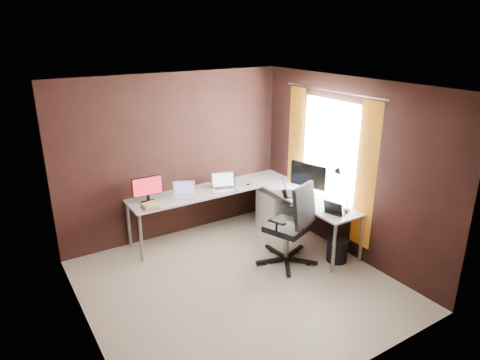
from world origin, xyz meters
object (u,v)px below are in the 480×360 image
drawer_pedestal (275,209)px  laptop_white (184,193)px  desk_lamp (342,184)px  office_chair (290,240)px  monitor_left (147,188)px  laptop_black_big (288,191)px  wastebasket (337,250)px  laptop_black_small (334,210)px  monitor_right (308,177)px  book_stack (150,206)px  laptop_silver (224,186)px

drawer_pedestal → laptop_white: laptop_white is taller
desk_lamp → office_chair: 1.03m
monitor_left → laptop_white: (0.53, -0.08, -0.17)m
laptop_black_big → wastebasket: size_ratio=1.25×
drawer_pedestal → desk_lamp: bearing=-85.6°
drawer_pedestal → desk_lamp: size_ratio=0.96×
monitor_left → laptop_black_small: (1.98, -1.71, -0.18)m
office_chair → monitor_right: bearing=12.9°
drawer_pedestal → laptop_black_small: laptop_black_small is taller
desk_lamp → laptop_black_big: bearing=125.1°
monitor_right → book_stack: size_ratio=2.38×
office_chair → laptop_white: bearing=104.2°
monitor_right → laptop_silver: bearing=30.1°
laptop_white → desk_lamp: 2.28m
laptop_white → laptop_black_big: bearing=-3.7°
laptop_silver → laptop_black_small: bearing=-45.5°
office_chair → book_stack: bearing=121.2°
laptop_white → wastebasket: size_ratio=1.19×
laptop_black_big → office_chair: 0.84m
laptop_black_big → wastebasket: bearing=-137.9°
monitor_left → book_stack: monitor_left is taller
laptop_silver → laptop_black_small: 1.78m
laptop_silver → book_stack: (-1.24, -0.11, -0.02)m
book_stack → monitor_right: bearing=-19.0°
wastebasket → book_stack: bearing=144.3°
monitor_left → laptop_silver: 1.20m
office_chair → wastebasket: size_ratio=3.59×
monitor_left → monitor_right: monitor_right is taller
monitor_left → desk_lamp: desk_lamp is taller
wastebasket → drawer_pedestal: bearing=92.9°
drawer_pedestal → laptop_black_small: 1.41m
drawer_pedestal → laptop_silver: laptop_silver is taller
laptop_white → desk_lamp: desk_lamp is taller
wastebasket → laptop_silver: bearing=118.2°
book_stack → office_chair: office_chair is taller
monitor_right → wastebasket: 1.14m
laptop_white → office_chair: (0.94, -1.35, -0.43)m
laptop_black_big → wastebasket: (0.17, -0.91, -0.61)m
drawer_pedestal → office_chair: size_ratio=0.51×
laptop_white → laptop_black_big: 1.56m
laptop_white → laptop_black_big: laptop_black_big is taller
drawer_pedestal → laptop_black_big: size_ratio=1.45×
laptop_black_big → laptop_black_small: bearing=-142.3°
laptop_black_big → drawer_pedestal: bearing=18.7°
monitor_right → office_chair: 1.04m
laptop_black_big → laptop_black_small: laptop_black_big is taller
drawer_pedestal → monitor_right: size_ratio=1.05×
laptop_silver → wastebasket: laptop_silver is taller
book_stack → desk_lamp: desk_lamp is taller
drawer_pedestal → laptop_silver: size_ratio=1.36×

